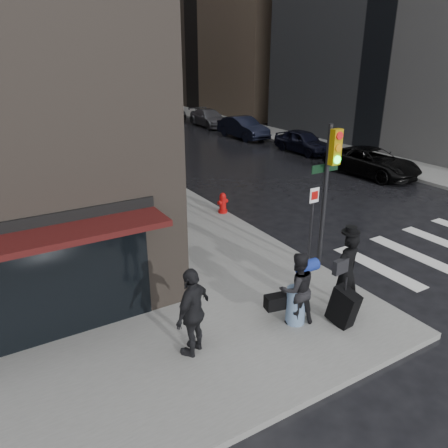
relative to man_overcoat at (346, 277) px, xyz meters
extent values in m
plane|color=black|center=(-0.81, 0.26, -1.03)|extent=(140.00, 140.00, 0.00)
cube|color=slate|center=(-0.81, 27.26, -0.95)|extent=(4.00, 50.00, 0.15)
cube|color=slate|center=(12.69, 27.26, -0.95)|extent=(3.00, 50.00, 0.15)
cube|color=silver|center=(2.69, 1.26, -1.02)|extent=(0.50, 3.00, 0.01)
cube|color=silver|center=(4.29, 1.26, -1.02)|extent=(0.50, 3.00, 0.01)
cube|color=silver|center=(5.89, 1.26, -1.02)|extent=(0.50, 3.00, 0.01)
cube|color=slate|center=(25.19, 58.26, 11.47)|extent=(22.00, 20.00, 25.00)
imported|color=black|center=(0.11, 0.10, 0.07)|extent=(0.73, 0.52, 1.90)
cylinder|color=black|center=(0.11, 0.10, 1.04)|extent=(0.40, 0.40, 0.05)
cylinder|color=black|center=(0.11, 0.10, 1.10)|extent=(0.25, 0.25, 0.15)
cube|color=black|center=(-0.20, 0.01, 0.32)|extent=(0.41, 0.17, 0.33)
cube|color=black|center=(-0.41, -0.40, -0.43)|extent=(0.39, 0.76, 0.96)
cylinder|color=black|center=(-0.41, -0.40, 0.07)|extent=(0.04, 0.04, 0.44)
imported|color=black|center=(-1.24, 0.21, -0.03)|extent=(0.93, 0.78, 1.68)
cube|color=black|center=(-1.59, 0.45, -0.37)|extent=(0.55, 0.36, 0.31)
cylinder|color=navy|center=(-0.94, 0.27, 0.41)|extent=(0.51, 0.28, 0.27)
imported|color=black|center=(-3.63, 0.46, 0.06)|extent=(1.17, 0.97, 1.86)
cylinder|color=black|center=(1.04, 1.95, 1.10)|extent=(0.12, 0.12, 3.95)
cube|color=#BD950C|center=(1.05, 1.73, 2.53)|extent=(0.28, 0.18, 0.89)
cylinder|color=red|center=(1.05, 1.63, 2.83)|extent=(0.20, 0.05, 0.20)
cylinder|color=orange|center=(1.05, 1.63, 2.53)|extent=(0.20, 0.05, 0.20)
cylinder|color=#19E533|center=(1.05, 1.63, 2.24)|extent=(0.20, 0.05, 0.20)
cylinder|color=black|center=(0.65, 1.94, 0.31)|extent=(0.06, 0.06, 2.37)
cube|color=white|center=(0.65, 1.91, 1.30)|extent=(0.30, 0.02, 0.40)
cube|color=black|center=(1.04, 2.03, 1.94)|extent=(0.89, 0.04, 0.22)
cylinder|color=#B00B0A|center=(0.99, 7.08, -0.82)|extent=(0.34, 0.34, 0.10)
cylinder|color=#B00B0A|center=(0.99, 7.08, -0.56)|extent=(0.25, 0.25, 0.63)
sphere|color=#B00B0A|center=(0.99, 7.08, -0.23)|extent=(0.23, 0.23, 0.23)
cylinder|color=#B00B0A|center=(0.99, 7.08, -0.46)|extent=(0.44, 0.23, 0.15)
imported|color=black|center=(10.20, 8.24, -0.36)|extent=(2.57, 4.96, 1.33)
imported|color=black|center=(10.68, 13.94, -0.35)|extent=(1.73, 4.02, 1.35)
imported|color=black|center=(10.13, 19.64, -0.30)|extent=(1.73, 4.50, 1.46)
imported|color=#47474C|center=(10.59, 25.34, -0.36)|extent=(1.98, 4.62, 1.33)
imported|color=#404045|center=(9.63, 31.04, -0.27)|extent=(1.95, 4.49, 1.51)
imported|color=#3A393E|center=(10.59, 36.74, -0.24)|extent=(1.72, 4.80, 1.58)
camera|label=1|loc=(-6.82, -6.03, 4.77)|focal=35.00mm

